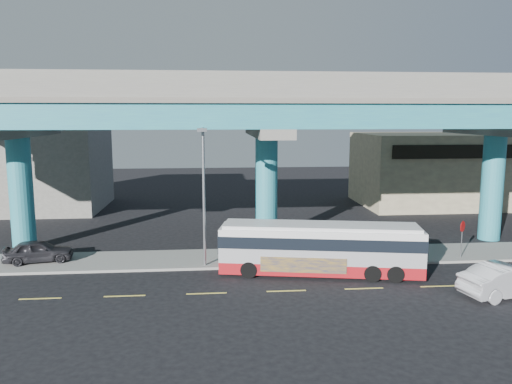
{
  "coord_description": "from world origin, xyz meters",
  "views": [
    {
      "loc": [
        -3.65,
        -24.13,
        8.76
      ],
      "look_at": [
        -1.15,
        4.0,
        4.41
      ],
      "focal_mm": 35.0,
      "sensor_mm": 36.0,
      "label": 1
    }
  ],
  "objects": [
    {
      "name": "viaduct",
      "position": [
        -0.0,
        9.11,
        9.14
      ],
      "size": [
        52.0,
        12.4,
        11.7
      ],
      "color": "#256B8E",
      "rests_on": "ground"
    },
    {
      "name": "building_concrete",
      "position": [
        -20.0,
        24.0,
        4.5
      ],
      "size": [
        12.0,
        10.0,
        9.0
      ],
      "primitive_type": "cube",
      "color": "gray",
      "rests_on": "ground"
    },
    {
      "name": "sidewalk",
      "position": [
        0.0,
        5.5,
        0.07
      ],
      "size": [
        70.0,
        4.0,
        0.15
      ],
      "primitive_type": "cube",
      "color": "gray",
      "rests_on": "ground"
    },
    {
      "name": "building_beige",
      "position": [
        18.0,
        22.98,
        3.51
      ],
      "size": [
        14.0,
        10.23,
        7.0
      ],
      "color": "#C1B389",
      "rests_on": "ground"
    },
    {
      "name": "stop_sign",
      "position": [
        11.45,
        4.18,
        1.78
      ],
      "size": [
        0.54,
        0.47,
        2.29
      ],
      "rotation": [
        0.0,
        0.0,
        0.33
      ],
      "color": "gray",
      "rests_on": "sidewalk"
    },
    {
      "name": "parked_car",
      "position": [
        -13.97,
        5.54,
        0.81
      ],
      "size": [
        3.08,
        4.49,
        1.32
      ],
      "primitive_type": "imported",
      "rotation": [
        0.0,
        0.0,
        1.77
      ],
      "color": "#2A292E",
      "rests_on": "sidewalk"
    },
    {
      "name": "ground",
      "position": [
        0.0,
        0.0,
        0.0
      ],
      "size": [
        120.0,
        120.0,
        0.0
      ],
      "primitive_type": "plane",
      "color": "black",
      "rests_on": "ground"
    },
    {
      "name": "sedan",
      "position": [
        10.7,
        -1.91,
        0.8
      ],
      "size": [
        3.84,
        5.62,
        1.61
      ],
      "primitive_type": "imported",
      "rotation": [
        0.0,
        0.0,
        1.8
      ],
      "color": "silver",
      "rests_on": "ground"
    },
    {
      "name": "transit_bus",
      "position": [
        2.27,
        2.23,
        1.56
      ],
      "size": [
        11.32,
        4.4,
        2.84
      ],
      "rotation": [
        0.0,
        0.0,
        -0.19
      ],
      "color": "#A1131A",
      "rests_on": "ground"
    },
    {
      "name": "street_lamp",
      "position": [
        -4.13,
        3.43,
        5.41
      ],
      "size": [
        0.5,
        2.63,
        8.15
      ],
      "color": "gray",
      "rests_on": "sidewalk"
    },
    {
      "name": "lane_markings",
      "position": [
        -0.0,
        -0.3,
        0.01
      ],
      "size": [
        58.0,
        0.12,
        0.01
      ],
      "color": "#D8C64C",
      "rests_on": "ground"
    }
  ]
}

